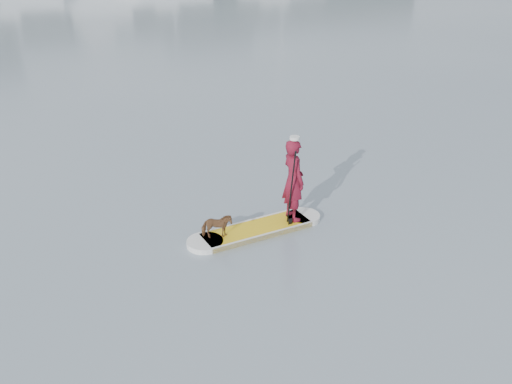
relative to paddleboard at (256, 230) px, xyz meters
name	(u,v)px	position (x,y,z in m)	size (l,w,h in m)	color
ground	(256,198)	(0.72, 1.59, -0.06)	(140.00, 140.00, 0.00)	slate
paddleboard	(256,230)	(0.00, 0.00, 0.00)	(3.29, 0.97, 0.12)	yellow
paddler	(293,180)	(0.95, 0.07, 1.02)	(0.70, 0.46, 1.93)	maroon
white_cap	(295,138)	(0.95, 0.07, 2.02)	(0.22, 0.22, 0.07)	silver
dog	(217,226)	(-0.96, -0.07, 0.34)	(0.30, 0.66, 0.56)	#52331C
paddle	(291,197)	(0.77, -0.19, 0.74)	(0.10, 0.30, 2.00)	black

